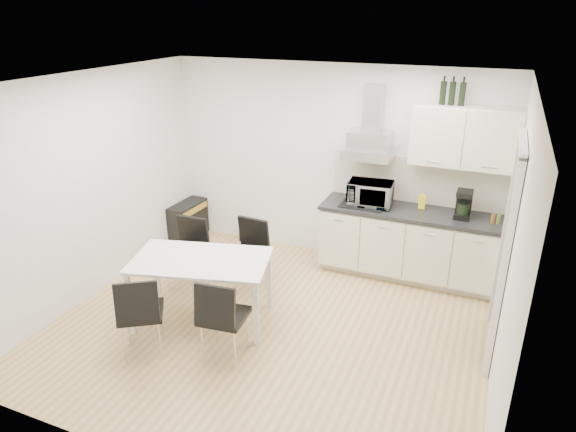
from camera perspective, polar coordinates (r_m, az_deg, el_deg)
name	(u,v)px	position (r m, az deg, el deg)	size (l,w,h in m)	color
ground	(270,326)	(5.73, -2.00, -12.13)	(4.50, 4.50, 0.00)	tan
wall_back	(331,164)	(6.87, 4.82, 5.81)	(4.50, 0.10, 2.60)	white
wall_front	(142,321)	(3.60, -15.89, -11.15)	(4.50, 0.10, 2.60)	white
wall_left	(91,188)	(6.34, -21.03, 2.96)	(0.10, 4.00, 2.60)	white
wall_right	(512,255)	(4.71, 23.60, -3.99)	(0.10, 4.00, 2.60)	white
ceiling	(266,82)	(4.77, -2.43, 14.61)	(4.50, 4.50, 0.00)	white
doorway	(504,254)	(5.31, 22.83, -3.90)	(0.08, 1.04, 2.10)	white
kitchenette	(415,216)	(6.53, 13.88, -0.03)	(2.22, 0.64, 2.52)	beige
dining_table	(201,266)	(5.57, -9.66, -5.46)	(1.60, 1.16, 0.75)	white
chair_far_left	(186,255)	(6.35, -11.23, -4.31)	(0.44, 0.50, 0.88)	black
chair_far_right	(246,257)	(6.21, -4.67, -4.57)	(0.44, 0.50, 0.88)	black
chair_near_left	(141,313)	(5.33, -16.00, -10.32)	(0.44, 0.50, 0.88)	black
chair_near_right	(224,317)	(5.11, -7.09, -11.07)	(0.44, 0.50, 0.88)	black
guitar_amp	(188,221)	(7.79, -11.02, -0.50)	(0.31, 0.67, 0.55)	black
floor_speaker	(246,232)	(7.65, -4.74, -1.77)	(0.16, 0.14, 0.26)	black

